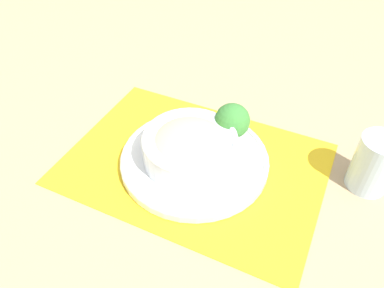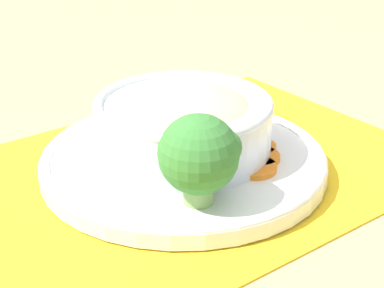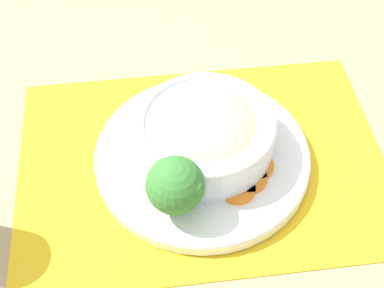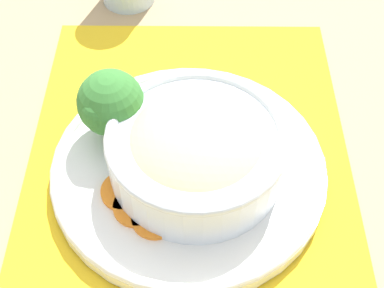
# 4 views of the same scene
# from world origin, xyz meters

# --- Properties ---
(ground_plane) EXTENTS (4.00, 4.00, 0.00)m
(ground_plane) POSITION_xyz_m (0.00, 0.00, 0.00)
(ground_plane) COLOR tan
(placemat) EXTENTS (0.56, 0.43, 0.00)m
(placemat) POSITION_xyz_m (0.00, 0.00, 0.00)
(placemat) COLOR yellow
(placemat) RESTS_ON ground_plane
(plate) EXTENTS (0.30, 0.30, 0.02)m
(plate) POSITION_xyz_m (0.00, 0.00, 0.02)
(plate) COLOR white
(plate) RESTS_ON placemat
(bowl) EXTENTS (0.19, 0.19, 0.07)m
(bowl) POSITION_xyz_m (-0.01, -0.01, 0.06)
(bowl) COLOR silver
(bowl) RESTS_ON plate
(broccoli_floret) EXTENTS (0.07, 0.07, 0.09)m
(broccoli_floret) POSITION_xyz_m (0.03, 0.09, 0.07)
(broccoli_floret) COLOR #84AD5B
(broccoli_floret) RESTS_ON plate
(carrot_slice_near) EXTENTS (0.05, 0.05, 0.01)m
(carrot_slice_near) POSITION_xyz_m (-0.05, 0.06, 0.02)
(carrot_slice_near) COLOR orange
(carrot_slice_near) RESTS_ON plate
(carrot_slice_middle) EXTENTS (0.05, 0.05, 0.01)m
(carrot_slice_middle) POSITION_xyz_m (-0.06, 0.04, 0.02)
(carrot_slice_middle) COLOR orange
(carrot_slice_middle) RESTS_ON plate
(carrot_slice_far) EXTENTS (0.05, 0.05, 0.01)m
(carrot_slice_far) POSITION_xyz_m (-0.07, 0.02, 0.02)
(carrot_slice_far) COLOR orange
(carrot_slice_far) RESTS_ON plate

